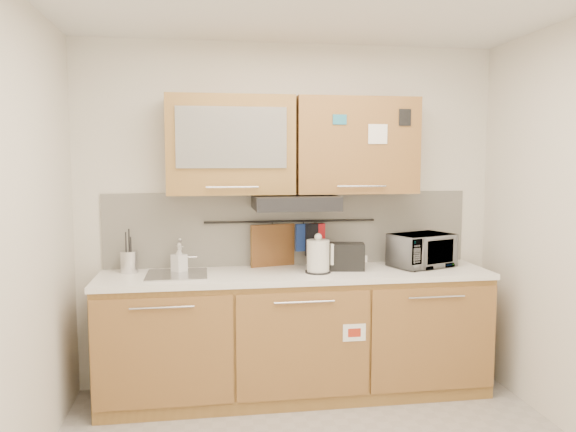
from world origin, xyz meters
name	(u,v)px	position (x,y,z in m)	size (l,w,h in m)	color
wall_back	(290,215)	(0.00, 1.50, 1.30)	(3.20, 3.20, 0.00)	silver
wall_left	(0,252)	(-1.60, 0.00, 1.30)	(3.00, 3.00, 0.00)	silver
base_cabinet	(296,341)	(0.00, 1.19, 0.41)	(2.80, 0.64, 0.88)	#A97E3C
countertop	(296,275)	(0.00, 1.19, 0.90)	(2.82, 0.62, 0.04)	white
backsplash	(290,228)	(0.00, 1.49, 1.20)	(2.80, 0.02, 0.56)	silver
upper_cabinets	(293,146)	(0.00, 1.32, 1.83)	(1.82, 0.37, 0.70)	#A97E3C
range_hood	(295,202)	(0.00, 1.25, 1.42)	(0.60, 0.46, 0.10)	black
sink	(177,274)	(-0.85, 1.21, 0.92)	(0.42, 0.40, 0.26)	silver
utensil_rail	(291,221)	(0.00, 1.45, 1.26)	(0.02, 0.02, 1.30)	black
utensil_crock	(129,261)	(-1.19, 1.34, 1.00)	(0.13, 0.13, 0.31)	silver
kettle	(318,257)	(0.15, 1.14, 1.03)	(0.21, 0.18, 0.29)	silver
toaster	(346,256)	(0.38, 1.21, 1.02)	(0.28, 0.20, 0.20)	black
microwave	(422,250)	(0.97, 1.24, 1.04)	(0.45, 0.31, 0.25)	#999999
soap_bottle	(179,259)	(-0.84, 1.30, 1.02)	(0.09, 0.09, 0.19)	#999999
cutting_board	(273,253)	(-0.14, 1.44, 1.02)	(0.35, 0.03, 0.43)	brown
oven_mitt	(304,237)	(0.10, 1.44, 1.14)	(0.13, 0.03, 0.21)	navy
dark_pouch	(315,240)	(0.19, 1.44, 1.12)	(0.16, 0.04, 0.25)	black
pot_holder	(316,234)	(0.20, 1.44, 1.16)	(0.13, 0.02, 0.16)	red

